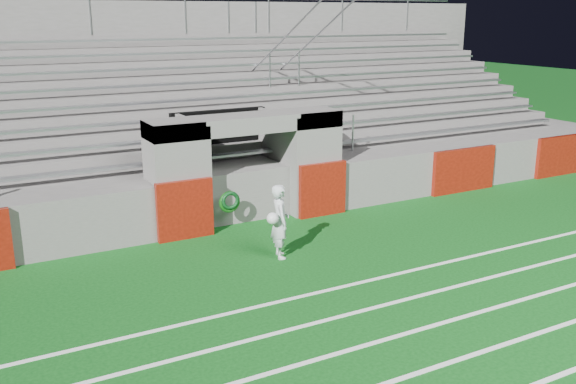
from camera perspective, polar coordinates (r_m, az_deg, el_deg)
ground at (r=12.94m, az=3.06°, el=-6.70°), size 90.00×90.00×0.00m
stadium_structure at (r=19.51m, az=-9.27°, el=5.31°), size 26.00×8.48×5.42m
goalkeeper_with_ball at (r=13.19m, az=-0.74°, el=-2.60°), size 0.64×0.65×1.56m
hose_coil at (r=14.85m, az=-5.19°, el=-0.84°), size 0.52×0.14×0.52m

